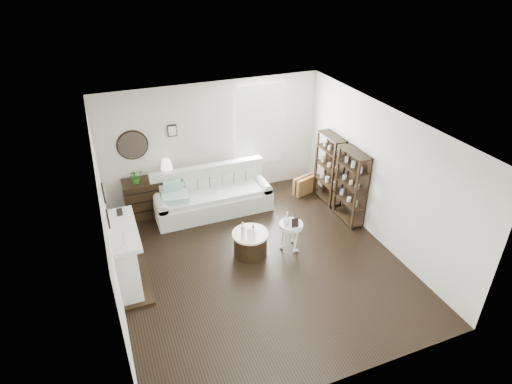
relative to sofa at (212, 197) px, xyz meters
name	(u,v)px	position (x,y,z in m)	size (l,w,h in m)	color
room	(245,127)	(1.02, 0.62, 1.27)	(5.50, 5.50, 5.50)	black
fireplace	(126,258)	(-2.03, -1.78, 0.21)	(0.50, 1.40, 1.84)	white
shelf_unit_far	(329,168)	(2.62, -0.53, 0.48)	(0.30, 0.80, 1.60)	black
shelf_unit_near	(351,187)	(2.62, -1.43, 0.48)	(0.30, 0.80, 1.60)	black
sofa	(212,197)	(0.00, 0.00, 0.00)	(2.54, 0.88, 0.99)	#ACB7A3
quilt	(175,197)	(-0.83, -0.13, 0.25)	(0.55, 0.45, 0.14)	#268E70
suitcase	(305,185)	(2.29, -0.07, -0.11)	(0.64, 0.21, 0.43)	brown
dresser	(153,196)	(-1.21, 0.39, 0.09)	(1.23, 0.53, 0.82)	black
table_lamp	(167,168)	(-0.85, 0.39, 0.70)	(0.25, 0.25, 0.40)	white
potted_plant	(136,177)	(-1.52, 0.34, 0.65)	(0.27, 0.24, 0.30)	#1F5E1B
drum_table	(250,243)	(0.23, -1.79, -0.08)	(0.69, 0.69, 0.48)	black
pedestal_table	(291,226)	(1.02, -1.89, 0.19)	(0.47, 0.47, 0.57)	white
eiffel_drum	(253,227)	(0.30, -1.74, 0.25)	(0.11, 0.11, 0.19)	black
bottle_drum	(243,230)	(0.05, -1.86, 0.32)	(0.08, 0.08, 0.33)	silver
card_frame_drum	(251,234)	(0.18, -1.96, 0.26)	(0.15, 0.01, 0.21)	white
eiffel_ped	(295,218)	(1.11, -1.86, 0.33)	(0.11, 0.11, 0.19)	black
flask_ped	(287,218)	(0.94, -1.87, 0.37)	(0.14, 0.14, 0.27)	silver
card_frame_ped	(295,223)	(1.04, -2.01, 0.33)	(0.14, 0.01, 0.18)	black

